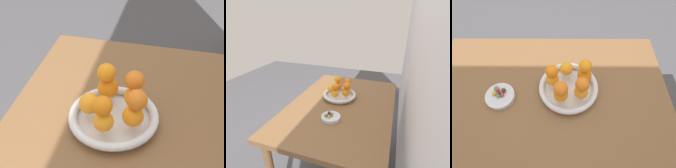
# 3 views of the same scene
# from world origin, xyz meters

# --- Properties ---
(wall_back) EXTENTS (4.00, 0.05, 2.50)m
(wall_back) POSITION_xyz_m (0.00, 0.50, 1.25)
(wall_back) COLOR white
(wall_back) RESTS_ON ground_plane
(dining_table) EXTENTS (1.10, 0.76, 0.74)m
(dining_table) POSITION_xyz_m (0.00, 0.00, 0.65)
(dining_table) COLOR brown
(dining_table) RESTS_ON ground_plane
(fruit_bowl) EXTENTS (0.27, 0.27, 0.04)m
(fruit_bowl) POSITION_xyz_m (-0.09, -0.05, 0.76)
(fruit_bowl) COLOR silver
(fruit_bowl) RESTS_ON dining_table
(candy_dish) EXTENTS (0.13, 0.13, 0.02)m
(candy_dish) POSITION_xyz_m (0.21, -0.01, 0.75)
(candy_dish) COLOR silver
(candy_dish) RESTS_ON dining_table
(orange_0) EXTENTS (0.06, 0.06, 0.06)m
(orange_0) POSITION_xyz_m (-0.16, -0.08, 0.81)
(orange_0) COLOR orange
(orange_0) RESTS_ON fruit_bowl
(orange_1) EXTENTS (0.06, 0.06, 0.06)m
(orange_1) POSITION_xyz_m (-0.08, -0.12, 0.81)
(orange_1) COLOR orange
(orange_1) RESTS_ON fruit_bowl
(orange_2) EXTENTS (0.06, 0.06, 0.06)m
(orange_2) POSITION_xyz_m (-0.02, -0.06, 0.81)
(orange_2) COLOR orange
(orange_2) RESTS_ON fruit_bowl
(orange_3) EXTENTS (0.06, 0.06, 0.06)m
(orange_3) POSITION_xyz_m (-0.06, 0.01, 0.81)
(orange_3) COLOR orange
(orange_3) RESTS_ON fruit_bowl
(orange_4) EXTENTS (0.06, 0.06, 0.06)m
(orange_4) POSITION_xyz_m (-0.14, 0.00, 0.81)
(orange_4) COLOR orange
(orange_4) RESTS_ON fruit_bowl
(orange_5) EXTENTS (0.06, 0.06, 0.06)m
(orange_5) POSITION_xyz_m (-0.16, -0.09, 0.87)
(orange_5) COLOR orange
(orange_5) RESTS_ON orange_0
(orange_6) EXTENTS (0.06, 0.06, 0.06)m
(orange_6) POSITION_xyz_m (-0.14, -0.00, 0.87)
(orange_6) COLOR orange
(orange_6) RESTS_ON orange_4
(orange_7) EXTENTS (0.06, 0.06, 0.06)m
(orange_7) POSITION_xyz_m (-0.06, 0.02, 0.87)
(orange_7) COLOR orange
(orange_7) RESTS_ON orange_3
(orange_8) EXTENTS (0.05, 0.05, 0.05)m
(orange_8) POSITION_xyz_m (-0.02, -0.06, 0.86)
(orange_8) COLOR orange
(orange_8) RESTS_ON orange_2
(candy_ball_0) EXTENTS (0.02, 0.02, 0.02)m
(candy_ball_0) POSITION_xyz_m (0.23, -0.01, 0.77)
(candy_ball_0) COLOR gold
(candy_ball_0) RESTS_ON candy_dish
(candy_ball_1) EXTENTS (0.02, 0.02, 0.02)m
(candy_ball_1) POSITION_xyz_m (0.21, -0.00, 0.77)
(candy_ball_1) COLOR #4C9947
(candy_ball_1) RESTS_ON candy_dish
(candy_ball_2) EXTENTS (0.02, 0.02, 0.02)m
(candy_ball_2) POSITION_xyz_m (0.23, -0.04, 0.77)
(candy_ball_2) COLOR #4C9947
(candy_ball_2) RESTS_ON candy_dish
(candy_ball_3) EXTENTS (0.02, 0.02, 0.02)m
(candy_ball_3) POSITION_xyz_m (0.21, -0.01, 0.77)
(candy_ball_3) COLOR #472819
(candy_ball_3) RESTS_ON candy_dish
(candy_ball_4) EXTENTS (0.02, 0.02, 0.02)m
(candy_ball_4) POSITION_xyz_m (0.19, -0.03, 0.77)
(candy_ball_4) COLOR #472819
(candy_ball_4) RESTS_ON candy_dish
(candy_ball_5) EXTENTS (0.02, 0.02, 0.02)m
(candy_ball_5) POSITION_xyz_m (0.22, -0.03, 0.77)
(candy_ball_5) COLOR #C6384C
(candy_ball_5) RESTS_ON candy_dish
(candy_ball_6) EXTENTS (0.02, 0.02, 0.02)m
(candy_ball_6) POSITION_xyz_m (0.20, -0.01, 0.77)
(candy_ball_6) COLOR #C6384C
(candy_ball_6) RESTS_ON candy_dish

